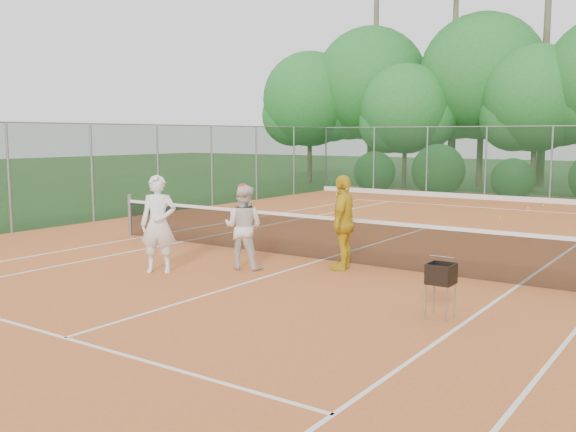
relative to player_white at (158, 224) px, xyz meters
The scene contains 13 objects.
ground 3.54m from the player_white, 54.61° to the left, with size 120.00×120.00×0.00m, color #204719.
clay_court 3.54m from the player_white, 54.61° to the left, with size 18.00×36.00×0.02m, color #C5652D.
tennis_net 3.43m from the player_white, 54.61° to the left, with size 11.97×0.10×1.10m.
player_white is the anchor object (origin of this frame).
player_center_grp 1.66m from the player_white, 46.04° to the left, with size 0.95×0.83×1.71m.
player_yellow 3.61m from the player_white, 38.87° to the left, with size 1.10×0.46×1.88m, color gold.
ball_hopper 5.71m from the player_white, ahead, with size 0.36×0.36×0.81m.
stray_ball_a 15.53m from the player_white, 78.46° to the left, with size 0.07×0.07×0.07m, color #D2EC36.
stray_ball_b 16.64m from the player_white, 78.29° to the left, with size 0.07×0.07×0.07m, color #C2CE30.
stray_ball_c 12.23m from the player_white, 75.22° to the left, with size 0.07×0.07×0.07m, color gold.
court_markings 3.54m from the player_white, 54.61° to the left, with size 11.03×23.83×0.01m.
fence_back 17.89m from the player_white, 83.67° to the left, with size 18.07×0.07×3.00m.
fence_left 7.16m from the player_white, 169.70° to the left, with size 0.07×33.07×3.00m.
Camera 1 is at (7.08, -11.45, 2.68)m, focal length 40.00 mm.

